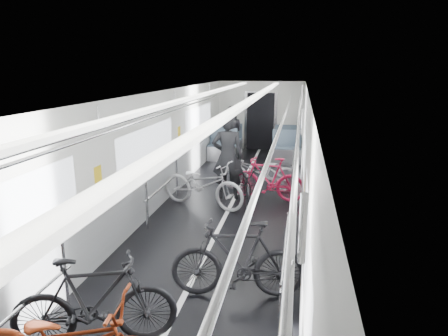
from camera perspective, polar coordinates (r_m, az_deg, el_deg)
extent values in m
cube|color=black|center=(7.81, -0.06, -7.34)|extent=(3.00, 14.00, 0.01)
cube|color=white|center=(7.28, -0.07, 10.50)|extent=(3.00, 14.00, 0.02)
cube|color=silver|center=(7.87, -10.87, 1.69)|extent=(0.02, 14.00, 2.40)
cube|color=silver|center=(7.33, 11.54, 0.73)|extent=(0.02, 14.00, 2.40)
cube|color=silver|center=(14.30, 5.26, 7.45)|extent=(3.00, 0.02, 2.40)
cube|color=white|center=(7.81, -0.06, -7.32)|extent=(0.08, 13.80, 0.01)
cube|color=gray|center=(8.05, -10.42, -3.54)|extent=(0.01, 13.90, 0.90)
cube|color=gray|center=(7.53, 11.03, -4.81)|extent=(0.01, 13.90, 0.90)
cube|color=white|center=(7.81, -10.73, 3.11)|extent=(0.01, 10.80, 0.75)
cube|color=white|center=(7.28, 11.38, 2.27)|extent=(0.01, 10.80, 0.75)
cube|color=white|center=(7.40, -4.32, 10.06)|extent=(0.14, 13.40, 0.05)
cube|color=white|center=(7.20, 4.30, 9.94)|extent=(0.14, 13.40, 0.05)
cube|color=black|center=(14.26, 5.22, 6.62)|extent=(0.95, 0.10, 2.00)
imported|color=black|center=(4.56, -17.98, -17.74)|extent=(1.76, 1.03, 1.02)
imported|color=#A6A7AB|center=(8.36, -3.01, -2.31)|extent=(2.01, 1.18, 1.00)
imported|color=black|center=(5.17, 2.00, -12.90)|extent=(1.77, 0.71, 1.03)
imported|color=#A8A8AC|center=(9.43, 5.23, -0.58)|extent=(1.81, 0.67, 0.94)
imported|color=#A91435|center=(8.83, 6.33, -1.54)|extent=(1.67, 0.68, 0.97)
imported|color=black|center=(8.77, 3.23, -2.14)|extent=(0.85, 1.62, 0.81)
imported|color=black|center=(8.79, 0.53, 1.61)|extent=(0.76, 0.57, 1.90)
imported|color=#27262D|center=(13.07, 1.04, 5.23)|extent=(0.84, 0.67, 1.66)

